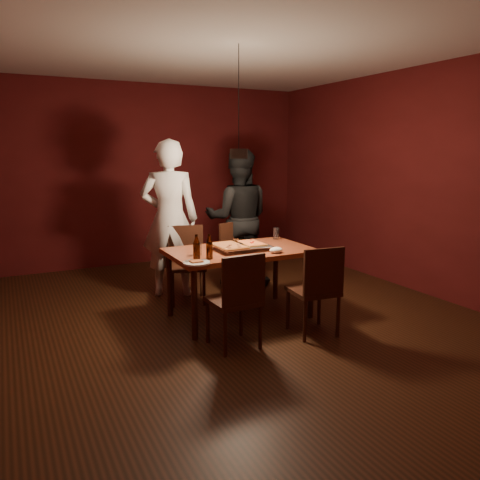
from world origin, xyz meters
name	(u,v)px	position (x,y,z in m)	size (l,w,h in m)	color
room_shell	(239,188)	(0.00, 0.00, 1.40)	(6.00, 6.00, 6.00)	#3C1D10
dining_table	(240,256)	(0.04, 0.05, 0.68)	(1.50, 0.90, 0.75)	#9C4527
chair_far_left	(187,256)	(-0.27, 0.87, 0.54)	(0.52, 0.52, 0.49)	#38190F
chair_far_right	(238,251)	(0.41, 0.85, 0.54)	(0.53, 0.53, 0.49)	#38190F
chair_near_left	(238,292)	(-0.36, -0.70, 0.54)	(0.44, 0.44, 0.49)	#38190F
chair_near_right	(318,283)	(0.46, -0.77, 0.54)	(0.46, 0.46, 0.49)	#38190F
pizza_tray	(241,247)	(0.04, 0.04, 0.77)	(0.55, 0.45, 0.05)	silver
pizza_meat	(229,245)	(-0.10, 0.03, 0.81)	(0.27, 0.43, 0.02)	maroon
pizza_cheese	(251,243)	(0.17, 0.04, 0.81)	(0.22, 0.35, 0.02)	gold
spatula	(240,243)	(0.05, 0.06, 0.81)	(0.09, 0.24, 0.04)	silver
beer_bottle_a	(197,248)	(-0.56, -0.23, 0.88)	(0.07, 0.07, 0.25)	black
beer_bottle_b	(209,247)	(-0.43, -0.22, 0.87)	(0.06, 0.06, 0.24)	black
water_glass_left	(198,249)	(-0.46, 0.00, 0.81)	(0.08, 0.08, 0.12)	silver
water_glass_right	(276,233)	(0.68, 0.37, 0.82)	(0.07, 0.07, 0.14)	silver
plate_slice	(196,263)	(-0.61, -0.34, 0.76)	(0.25, 0.25, 0.03)	white
napkin	(276,250)	(0.29, -0.28, 0.78)	(0.14, 0.11, 0.06)	white
diner_white	(170,219)	(-0.37, 1.16, 0.96)	(0.70, 0.46, 1.92)	white
diner_dark	(238,218)	(0.57, 1.16, 0.90)	(0.88, 0.68, 1.80)	black
pendant_lamp	(239,153)	(0.00, 0.00, 1.76)	(0.18, 0.18, 1.10)	black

